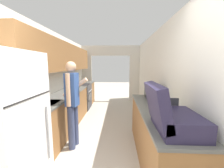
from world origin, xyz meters
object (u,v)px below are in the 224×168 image
object	(u,v)px
book_stack	(158,106)
suitcase	(170,116)
refrigerator	(2,131)
microwave	(154,92)
range_oven	(82,96)
person	(72,102)

from	to	relation	value
book_stack	suitcase	bearing A→B (deg)	-96.75
refrigerator	microwave	distance (m)	2.60
refrigerator	suitcase	size ratio (longest dim) A/B	2.88
microwave	book_stack	world-z (taller)	microwave
refrigerator	suitcase	bearing A→B (deg)	2.32
range_oven	suitcase	bearing A→B (deg)	-60.87
person	suitcase	distance (m)	1.82
refrigerator	range_oven	world-z (taller)	refrigerator
book_stack	microwave	bearing A→B (deg)	81.43
refrigerator	range_oven	distance (m)	3.62
suitcase	microwave	bearing A→B (deg)	82.37
refrigerator	person	xyz separation A→B (m)	(0.42, 1.14, 0.02)
person	suitcase	size ratio (longest dim) A/B	2.74
range_oven	suitcase	xyz separation A→B (m)	(1.96, -3.51, 0.62)
suitcase	book_stack	bearing A→B (deg)	83.25
person	range_oven	bearing A→B (deg)	18.66
person	suitcase	xyz separation A→B (m)	(1.47, -1.06, 0.16)
microwave	person	bearing A→B (deg)	-166.59
person	refrigerator	bearing A→B (deg)	167.08
range_oven	person	xyz separation A→B (m)	(0.49, -2.45, 0.46)
refrigerator	microwave	bearing A→B (deg)	36.39
refrigerator	range_oven	bearing A→B (deg)	91.07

